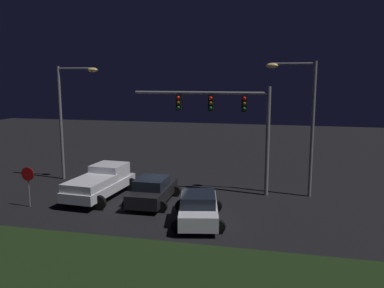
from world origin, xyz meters
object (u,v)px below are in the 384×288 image
Objects in this scene: car_sedan_far at (198,208)px; street_lamp_right at (303,112)px; car_sedan at (153,190)px; traffic_signal_gantry at (227,113)px; pickup_truck at (101,181)px; street_lamp_left at (69,108)px; stop_sign at (28,179)px.

street_lamp_right is (4.93, 5.75, 4.30)m from car_sedan_far.
car_sedan_far is at bearing -128.14° from car_sedan.
car_sedan_far is 0.59× the size of street_lamp_right.
car_sedan is 6.36m from traffic_signal_gantry.
pickup_truck reaches higher than car_sedan_far.
pickup_truck is at bearing -41.47° from street_lamp_left.
car_sedan is (3.31, -0.41, -0.26)m from pickup_truck.
car_sedan is 0.95× the size of car_sedan_far.
pickup_truck is 1.24× the size of car_sedan.
car_sedan_far is 0.60× the size of street_lamp_left.
street_lamp_right reaches higher than car_sedan_far.
pickup_truck is at bearing -159.28° from traffic_signal_gantry.
car_sedan_far is 0.56× the size of traffic_signal_gantry.
pickup_truck is 1.18× the size of car_sedan_far.
car_sedan is at bearing -140.43° from traffic_signal_gantry.
car_sedan is 0.53× the size of traffic_signal_gantry.
street_lamp_left reaches higher than car_sedan_far.
car_sedan_far is (6.46, -2.76, -0.26)m from pickup_truck.
traffic_signal_gantry reaches higher than car_sedan_far.
car_sedan is at bearing 41.23° from car_sedan_far.
traffic_signal_gantry is 1.07× the size of street_lamp_left.
street_lamp_left reaches higher than pickup_truck.
street_lamp_left is (-10.38, 6.23, 4.21)m from car_sedan_far.
stop_sign is at bearing -158.96° from street_lamp_right.
street_lamp_left is (-3.92, 3.46, 3.95)m from pickup_truck.
car_sedan is 1.99× the size of stop_sign.
traffic_signal_gantry reaches higher than car_sedan.
car_sedan_far is at bearing -109.20° from pickup_truck.
traffic_signal_gantry is (0.55, 5.42, 4.16)m from car_sedan_far.
street_lamp_left reaches higher than stop_sign.
street_lamp_left is at bearing 98.14° from stop_sign.
street_lamp_right is at bearing -52.60° from car_sedan_far.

